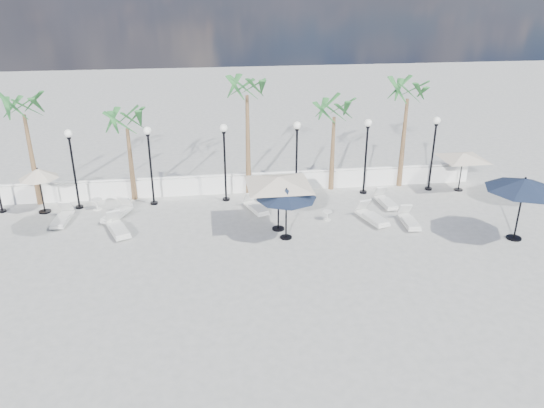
{
  "coord_description": "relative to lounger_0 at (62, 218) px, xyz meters",
  "views": [
    {
      "loc": [
        -1.08,
        -17.78,
        10.05
      ],
      "look_at": [
        1.69,
        2.19,
        1.5
      ],
      "focal_mm": 35.0,
      "sensor_mm": 36.0,
      "label": 1
    }
  ],
  "objects": [
    {
      "name": "lamppost_3",
      "position": [
        7.42,
        1.62,
        2.26
      ],
      "size": [
        0.36,
        0.36,
        3.84
      ],
      "color": "black",
      "rests_on": "ground"
    },
    {
      "name": "lounger_3",
      "position": [
        2.61,
        -1.44,
        0.02
      ],
      "size": [
        1.29,
        2.04,
        0.73
      ],
      "rotation": [
        0.0,
        0.0,
        0.37
      ],
      "color": "silver",
      "rests_on": "ground"
    },
    {
      "name": "parasol_cream_sq_a",
      "position": [
        9.48,
        -2.02,
        2.19
      ],
      "size": [
        5.33,
        5.33,
        2.62
      ],
      "color": "black",
      "rests_on": "ground"
    },
    {
      "name": "palm_4",
      "position": [
        16.62,
        2.42,
        4.5
      ],
      "size": [
        2.6,
        2.6,
        5.7
      ],
      "color": "brown",
      "rests_on": "ground"
    },
    {
      "name": "parasol_cream_sq_b",
      "position": [
        19.42,
        1.32,
        1.77
      ],
      "size": [
        4.31,
        4.31,
        2.16
      ],
      "color": "black",
      "rests_on": "ground"
    },
    {
      "name": "lamppost_4",
      "position": [
        10.92,
        1.62,
        2.26
      ],
      "size": [
        0.36,
        0.36,
        3.84
      ],
      "color": "black",
      "rests_on": "ground"
    },
    {
      "name": "lounger_6",
      "position": [
        13.78,
        -1.77,
        0.02
      ],
      "size": [
        1.17,
        2.05,
        0.73
      ],
      "rotation": [
        0.0,
        0.0,
        0.3
      ],
      "color": "silver",
      "rests_on": "ground"
    },
    {
      "name": "ground",
      "position": [
        7.42,
        -4.88,
        -0.23
      ],
      "size": [
        100.0,
        100.0,
        0.0
      ],
      "primitive_type": "plane",
      "color": "gray",
      "rests_on": "ground"
    },
    {
      "name": "parasol_navy_mid",
      "position": [
        9.68,
        -2.89,
        1.76
      ],
      "size": [
        2.53,
        2.53,
        2.27
      ],
      "color": "black",
      "rests_on": "ground"
    },
    {
      "name": "lamppost_5",
      "position": [
        14.42,
        1.62,
        2.26
      ],
      "size": [
        0.36,
        0.36,
        3.84
      ],
      "color": "black",
      "rests_on": "ground"
    },
    {
      "name": "parasol_cream_small",
      "position": [
        -1.09,
        1.32,
        1.66
      ],
      "size": [
        1.8,
        1.8,
        2.21
      ],
      "color": "black",
      "rests_on": "ground"
    },
    {
      "name": "lamppost_2",
      "position": [
        3.92,
        1.62,
        2.26
      ],
      "size": [
        0.36,
        0.36,
        3.84
      ],
      "color": "black",
      "rests_on": "ground"
    },
    {
      "name": "palm_0",
      "position": [
        -1.58,
        2.42,
        4.3
      ],
      "size": [
        2.6,
        2.6,
        5.5
      ],
      "color": "brown",
      "rests_on": "ground"
    },
    {
      "name": "lounger_4",
      "position": [
        8.74,
        0.08,
        -0.01
      ],
      "size": [
        1.11,
        1.86,
        0.66
      ],
      "rotation": [
        0.0,
        0.0,
        0.33
      ],
      "color": "silver",
      "rests_on": "ground"
    },
    {
      "name": "parasol_navy_right",
      "position": [
        19.18,
        -4.28,
        2.2
      ],
      "size": [
        3.09,
        3.09,
        2.77
      ],
      "color": "black",
      "rests_on": "ground"
    },
    {
      "name": "lounger_2",
      "position": [
        2.38,
        0.2,
        0.01
      ],
      "size": [
        1.32,
        1.97,
        0.71
      ],
      "rotation": [
        0.0,
        0.0,
        -0.42
      ],
      "color": "silver",
      "rests_on": "ground"
    },
    {
      "name": "lounger_7",
      "position": [
        15.02,
        -0.08,
        -0.01
      ],
      "size": [
        0.72,
        1.81,
        0.66
      ],
      "rotation": [
        0.0,
        0.0,
        0.08
      ],
      "color": "silver",
      "rests_on": "ground"
    },
    {
      "name": "lounger_0",
      "position": [
        0.0,
        0.0,
        0.0
      ],
      "size": [
        0.73,
        1.87,
        0.68
      ],
      "rotation": [
        0.0,
        0.0,
        -0.07
      ],
      "color": "silver",
      "rests_on": "ground"
    },
    {
      "name": "palm_3",
      "position": [
        12.92,
        2.42,
        3.72
      ],
      "size": [
        2.6,
        2.6,
        4.9
      ],
      "color": "brown",
      "rests_on": "ground"
    },
    {
      "name": "palm_1",
      "position": [
        2.92,
        2.42,
        3.52
      ],
      "size": [
        2.6,
        2.6,
        4.7
      ],
      "color": "brown",
      "rests_on": "ground"
    },
    {
      "name": "side_table_2",
      "position": [
        11.83,
        -1.35,
        0.03
      ],
      "size": [
        0.45,
        0.45,
        0.43
      ],
      "color": "silver",
      "rests_on": "ground"
    },
    {
      "name": "lamppost_1",
      "position": [
        0.42,
        1.62,
        2.26
      ],
      "size": [
        0.36,
        0.36,
        3.84
      ],
      "color": "black",
      "rests_on": "ground"
    },
    {
      "name": "side_table_1",
      "position": [
        1.31,
        1.29,
        0.09
      ],
      "size": [
        0.54,
        0.54,
        0.53
      ],
      "color": "silver",
      "rests_on": "ground"
    },
    {
      "name": "lamppost_6",
      "position": [
        17.92,
        1.62,
        2.26
      ],
      "size": [
        0.36,
        0.36,
        3.84
      ],
      "color": "black",
      "rests_on": "ground"
    },
    {
      "name": "balustrade",
      "position": [
        7.42,
        2.62,
        0.24
      ],
      "size": [
        26.0,
        0.3,
        1.01
      ],
      "color": "white",
      "rests_on": "ground"
    },
    {
      "name": "lounger_5",
      "position": [
        15.3,
        -2.35,
        -0.01
      ],
      "size": [
        0.68,
        1.8,
        0.66
      ],
      "rotation": [
        0.0,
        0.0,
        -0.06
      ],
      "color": "silver",
      "rests_on": "ground"
    },
    {
      "name": "palm_2",
      "position": [
        8.62,
        2.42,
        4.89
      ],
      "size": [
        2.6,
        2.6,
        6.1
      ],
      "color": "brown",
      "rests_on": "ground"
    }
  ]
}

